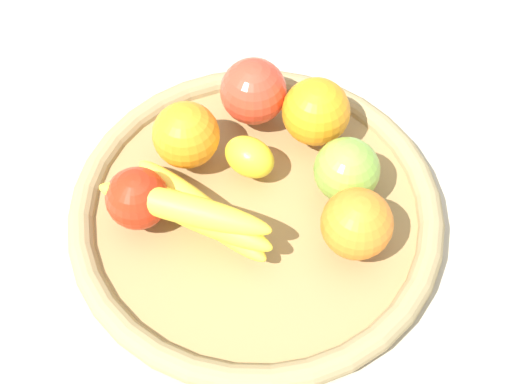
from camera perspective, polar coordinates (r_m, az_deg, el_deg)
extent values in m
plane|color=#BEB399|center=(0.79, 0.00, -2.34)|extent=(2.40, 2.40, 0.00)
cylinder|color=#9C7D4B|center=(0.78, 0.00, -1.90)|extent=(0.40, 0.40, 0.02)
torus|color=#9A8658|center=(0.77, 0.00, -1.44)|extent=(0.42, 0.42, 0.03)
sphere|color=red|center=(0.81, -0.22, 8.41)|extent=(0.11, 0.11, 0.08)
sphere|color=orange|center=(0.79, 5.04, 6.70)|extent=(0.11, 0.11, 0.08)
sphere|color=red|center=(0.73, -9.89, -0.52)|extent=(0.08, 0.08, 0.07)
sphere|color=orange|center=(0.71, 8.42, -2.64)|extent=(0.08, 0.08, 0.08)
ellipsoid|color=yellow|center=(0.74, -4.71, -1.42)|extent=(0.10, 0.19, 0.03)
ellipsoid|color=yellow|center=(0.72, -5.48, -1.60)|extent=(0.14, 0.17, 0.03)
ellipsoid|color=yellow|center=(0.70, -5.93, -1.61)|extent=(0.16, 0.15, 0.03)
sphere|color=orange|center=(0.77, -5.87, 4.77)|extent=(0.11, 0.11, 0.08)
sphere|color=#80B13E|center=(0.74, 7.59, 1.82)|extent=(0.10, 0.10, 0.07)
ellipsoid|color=yellow|center=(0.77, -0.55, 2.94)|extent=(0.07, 0.07, 0.04)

